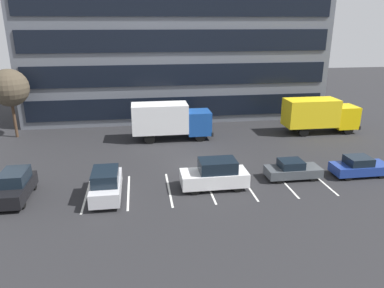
% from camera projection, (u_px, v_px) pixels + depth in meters
% --- Properties ---
extents(ground_plane, '(120.00, 120.00, 0.00)m').
position_uv_depth(ground_plane, '(198.00, 164.00, 29.67)').
color(ground_plane, '#262628').
extents(office_building, '(34.77, 10.95, 21.60)m').
position_uv_depth(office_building, '(174.00, 24.00, 43.03)').
color(office_building, slate).
rests_on(office_building, ground_plane).
extents(lot_markings, '(16.94, 5.40, 0.01)m').
position_uv_depth(lot_markings, '(208.00, 187.00, 25.62)').
color(lot_markings, silver).
rests_on(lot_markings, ground_plane).
extents(box_truck_blue, '(7.80, 2.58, 3.62)m').
position_uv_depth(box_truck_blue, '(170.00, 119.00, 35.34)').
color(box_truck_blue, '#194799').
rests_on(box_truck_blue, ground_plane).
extents(box_truck_yellow_all, '(7.77, 2.57, 3.60)m').
position_uv_depth(box_truck_yellow_all, '(319.00, 114.00, 37.51)').
color(box_truck_yellow_all, yellow).
rests_on(box_truck_yellow_all, ground_plane).
extents(sedan_charcoal, '(4.04, 1.69, 1.45)m').
position_uv_depth(sedan_charcoal, '(292.00, 170.00, 26.79)').
color(sedan_charcoal, '#474C51').
rests_on(sedan_charcoal, ground_plane).
extents(suv_white, '(4.64, 1.97, 2.10)m').
position_uv_depth(suv_white, '(215.00, 175.00, 25.13)').
color(suv_white, white).
rests_on(suv_white, ground_plane).
extents(sedan_navy, '(4.23, 1.77, 1.51)m').
position_uv_depth(sedan_navy, '(359.00, 167.00, 27.29)').
color(sedan_navy, navy).
rests_on(sedan_navy, ground_plane).
extents(suv_black, '(1.79, 4.22, 1.91)m').
position_uv_depth(suv_black, '(15.00, 186.00, 23.58)').
color(suv_black, black).
rests_on(suv_black, ground_plane).
extents(suv_silver, '(1.88, 4.44, 2.01)m').
position_uv_depth(suv_silver, '(106.00, 184.00, 23.76)').
color(suv_silver, silver).
rests_on(suv_silver, ground_plane).
extents(bare_tree, '(3.65, 3.65, 6.84)m').
position_uv_depth(bare_tree, '(10.00, 88.00, 35.12)').
color(bare_tree, '#473323').
rests_on(bare_tree, ground_plane).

